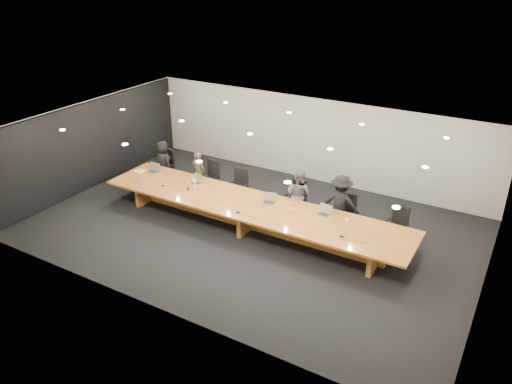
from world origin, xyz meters
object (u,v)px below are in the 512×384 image
person_a (163,162)px  amber_mug (188,188)px  person_d (341,203)px  laptop_e (324,210)px  person_c (298,195)px  chair_right (346,213)px  paper_cup_far (347,220)px  chair_far_right (396,226)px  water_bottle (195,183)px  paper_cup_near (291,210)px  laptop_a (152,168)px  chair_left (209,178)px  av_box (137,183)px  chair_mid_right (295,199)px  person_b (199,172)px  laptop_d (269,199)px  conference_table (250,212)px  chair_mid_left (238,186)px  chair_far_left (165,166)px  mic_right (342,236)px  mic_center (238,212)px  mic_left (163,186)px  laptop_b (194,179)px

person_a → amber_mug: bearing=163.1°
person_d → laptop_e: 0.80m
person_c → amber_mug: person_c is taller
chair_right → paper_cup_far: bearing=-73.6°
chair_far_right → water_bottle: bearing=-159.3°
laptop_e → chair_right: bearing=72.2°
person_d → paper_cup_near: person_d is taller
laptop_a → paper_cup_near: size_ratio=4.24×
chair_left → av_box: 2.25m
chair_left → chair_mid_right: 3.01m
person_c → av_box: (-4.54, -1.67, -0.01)m
person_b → laptop_e: bearing=172.5°
laptop_d → conference_table: bearing=-159.3°
chair_mid_left → av_box: bearing=-151.8°
laptop_d → water_bottle: size_ratio=1.44×
laptop_d → chair_far_left: bearing=151.3°
mic_right → chair_mid_right: bearing=141.6°
person_b → mic_center: size_ratio=12.08×
chair_mid_left → person_c: 2.04m
person_a → paper_cup_far: bearing=-170.8°
laptop_a → chair_right: bearing=4.8°
chair_far_right → person_b: 6.32m
water_bottle → person_b: bearing=121.0°
person_b → paper_cup_far: bearing=173.2°
chair_left → laptop_e: chair_left is taller
laptop_e → mic_center: 2.25m
person_b → mic_left: (-0.21, -1.49, 0.07)m
chair_right → paper_cup_near: chair_right is taller
amber_mug → mic_right: (4.83, -0.25, -0.04)m
chair_far_right → mic_center: bearing=-144.4°
mic_right → av_box: bearing=-178.9°
chair_mid_right → mic_center: bearing=-108.5°
person_a → chair_mid_left: bearing=-164.1°
chair_right → laptop_a: size_ratio=2.90×
person_c → person_b: bearing=9.7°
laptop_a → person_c: bearing=6.5°
av_box → person_b: bearing=72.8°
conference_table → mic_right: mic_right is taller
person_a → paper_cup_near: (5.20, -1.01, 0.06)m
person_c → person_d: person_d is taller
av_box → laptop_a: bearing=112.7°
chair_far_right → amber_mug: chair_far_right is taller
chair_far_left → person_d: size_ratio=0.70×
water_bottle → paper_cup_near: (3.12, 0.05, -0.08)m
chair_right → water_bottle: (-4.29, -1.09, 0.34)m
chair_left → amber_mug: bearing=-74.2°
laptop_d → av_box: (-4.06, -0.80, -0.13)m
laptop_b → person_c: bearing=34.8°
laptop_a → paper_cup_near: bearing=-5.2°
laptop_b → laptop_d: laptop_b is taller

